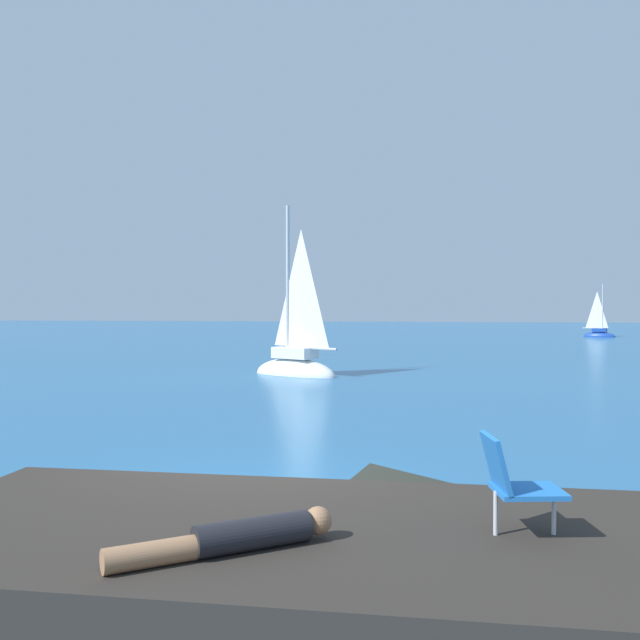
{
  "coord_description": "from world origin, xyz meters",
  "views": [
    {
      "loc": [
        1.8,
        -8.52,
        2.41
      ],
      "look_at": [
        -0.7,
        11.83,
        1.9
      ],
      "focal_mm": 40.71,
      "sensor_mm": 36.0,
      "label": 1
    }
  ],
  "objects_px": {
    "person_sunbather": "(236,537)",
    "beach_chair": "(514,480)",
    "sailboat_far": "(599,334)",
    "sailboat_near": "(295,365)"
  },
  "relations": [
    {
      "from": "person_sunbather",
      "to": "beach_chair",
      "type": "height_order",
      "value": "beach_chair"
    },
    {
      "from": "sailboat_near",
      "to": "beach_chair",
      "type": "height_order",
      "value": "sailboat_near"
    },
    {
      "from": "sailboat_far",
      "to": "person_sunbather",
      "type": "height_order",
      "value": "sailboat_far"
    },
    {
      "from": "person_sunbather",
      "to": "beach_chair",
      "type": "xyz_separation_m",
      "value": [
        2.09,
        0.66,
        0.33
      ]
    },
    {
      "from": "person_sunbather",
      "to": "beach_chair",
      "type": "distance_m",
      "value": 2.22
    },
    {
      "from": "beach_chair",
      "to": "person_sunbather",
      "type": "bearing_deg",
      "value": -171.2
    },
    {
      "from": "sailboat_far",
      "to": "beach_chair",
      "type": "xyz_separation_m",
      "value": [
        -12.16,
        -45.92,
        0.78
      ]
    },
    {
      "from": "person_sunbather",
      "to": "beach_chair",
      "type": "bearing_deg",
      "value": 162.82
    },
    {
      "from": "sailboat_far",
      "to": "person_sunbather",
      "type": "distance_m",
      "value": 48.72
    },
    {
      "from": "sailboat_far",
      "to": "beach_chair",
      "type": "height_order",
      "value": "sailboat_far"
    }
  ]
}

